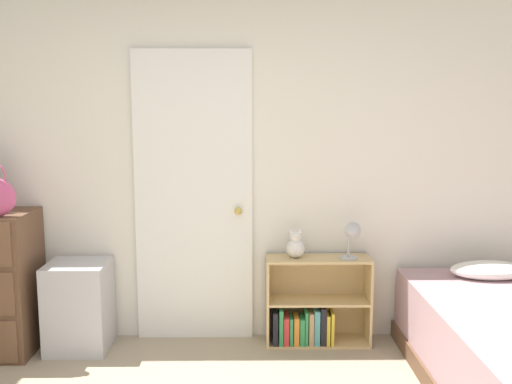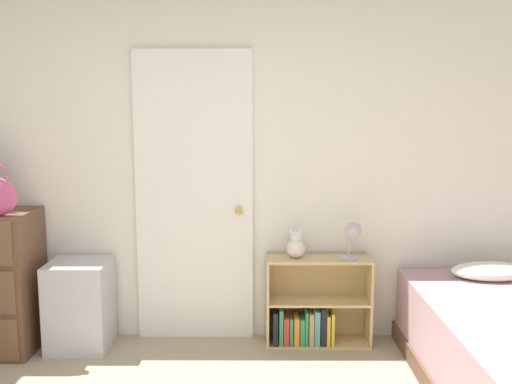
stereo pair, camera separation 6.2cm
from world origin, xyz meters
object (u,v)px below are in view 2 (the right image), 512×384
(teddy_bear, at_px, (296,246))
(desk_lamp, at_px, (353,234))
(bookshelf, at_px, (311,312))
(storage_bin, at_px, (80,305))

(teddy_bear, height_order, desk_lamp, desk_lamp)
(bookshelf, relative_size, desk_lamp, 2.80)
(bookshelf, height_order, teddy_bear, teddy_bear)
(bookshelf, bearing_deg, storage_bin, -177.28)
(storage_bin, distance_m, desk_lamp, 1.97)
(bookshelf, height_order, desk_lamp, desk_lamp)
(storage_bin, distance_m, teddy_bear, 1.57)
(desk_lamp, bearing_deg, teddy_bear, 174.22)
(storage_bin, xyz_separation_m, teddy_bear, (1.51, 0.07, 0.41))
(bookshelf, relative_size, teddy_bear, 3.66)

